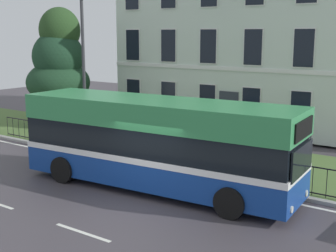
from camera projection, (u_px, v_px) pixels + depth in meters
ground_plane at (147, 202)px, 14.90m from camera, size 60.00×56.00×0.18m
georgian_townhouse at (264, 26)px, 26.90m from camera, size 15.68×8.40×11.16m
iron_verge_railing at (147, 150)px, 18.91m from camera, size 18.14×0.04×0.97m
evergreen_tree at (61, 78)px, 26.38m from camera, size 3.83×3.82×6.90m
single_decker_bus at (157, 143)px, 15.87m from camera, size 10.05×3.17×3.10m
street_lamp_post at (83, 60)px, 20.82m from camera, size 0.36×0.24×7.02m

